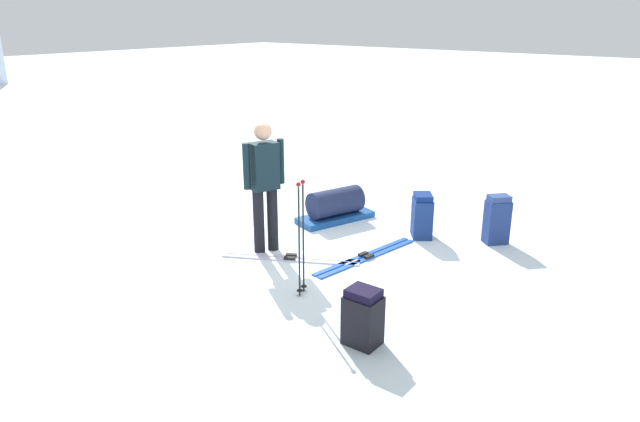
{
  "coord_description": "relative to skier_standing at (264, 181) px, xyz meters",
  "views": [
    {
      "loc": [
        -5.12,
        -4.14,
        2.97
      ],
      "look_at": [
        0.0,
        0.0,
        0.7
      ],
      "focal_mm": 32.39,
      "sensor_mm": 36.0,
      "label": 1
    }
  ],
  "objects": [
    {
      "name": "ground_plane",
      "position": [
        0.11,
        -0.81,
        -0.95
      ],
      "size": [
        80.0,
        80.0,
        0.0
      ],
      "primitive_type": "plane",
      "color": "white"
    },
    {
      "name": "skier_standing",
      "position": [
        0.0,
        0.0,
        0.0
      ],
      "size": [
        0.55,
        0.32,
        1.7
      ],
      "color": "black",
      "rests_on": "ground_plane"
    },
    {
      "name": "ski_pair_near",
      "position": [
        -0.01,
        -0.43,
        -0.94
      ],
      "size": [
        1.02,
        1.63,
        0.05
      ],
      "color": "silver",
      "rests_on": "ground_plane"
    },
    {
      "name": "ski_pair_far",
      "position": [
        0.64,
        -1.14,
        -0.94
      ],
      "size": [
        1.74,
        0.41,
        0.05
      ],
      "color": "#2151AE",
      "rests_on": "ground_plane"
    },
    {
      "name": "backpack_large_dark",
      "position": [
        -1.05,
        -2.27,
        -0.68
      ],
      "size": [
        0.28,
        0.33,
        0.57
      ],
      "color": "black",
      "rests_on": "ground_plane"
    },
    {
      "name": "backpack_bright",
      "position": [
        1.73,
        -1.32,
        -0.65
      ],
      "size": [
        0.43,
        0.41,
        0.62
      ],
      "color": "navy",
      "rests_on": "ground_plane"
    },
    {
      "name": "backpack_small_spare",
      "position": [
        2.16,
        -2.22,
        -0.62
      ],
      "size": [
        0.37,
        0.36,
        0.67
      ],
      "color": "navy",
      "rests_on": "ground_plane"
    },
    {
      "name": "ski_poles_planted_near",
      "position": [
        -0.63,
        -1.15,
        -0.23
      ],
      "size": [
        0.18,
        0.1,
        1.31
      ],
      "color": "black",
      "rests_on": "ground_plane"
    },
    {
      "name": "gear_sled",
      "position": [
        1.51,
        0.02,
        -0.73
      ],
      "size": [
        1.25,
        0.78,
        0.49
      ],
      "color": "#17498F",
      "rests_on": "ground_plane"
    }
  ]
}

